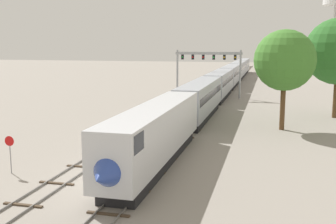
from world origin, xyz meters
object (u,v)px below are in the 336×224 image
object	(u,v)px
passenger_train	(227,79)
signal_gantry	(208,63)
trackside_tree_left	(285,60)
stop_sign	(10,149)

from	to	relation	value
passenger_train	signal_gantry	size ratio (longest dim) A/B	10.58
passenger_train	trackside_tree_left	xyz separation A→B (m)	(10.18, -37.03, 5.23)
signal_gantry	stop_sign	bearing A→B (deg)	-99.23
stop_sign	trackside_tree_left	xyz separation A→B (m)	(20.18, 21.45, 5.97)
passenger_train	signal_gantry	distance (m)	11.63
trackside_tree_left	signal_gantry	bearing A→B (deg)	115.34
passenger_train	stop_sign	xyz separation A→B (m)	(-10.00, -58.48, -0.74)
trackside_tree_left	stop_sign	bearing A→B (deg)	-133.26
signal_gantry	stop_sign	distance (m)	48.54
passenger_train	trackside_tree_left	distance (m)	38.76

